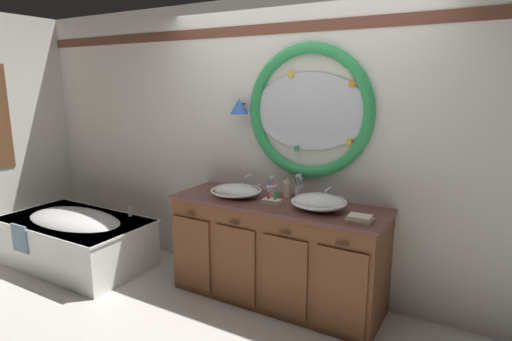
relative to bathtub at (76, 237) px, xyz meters
name	(u,v)px	position (x,y,z in m)	size (l,w,h in m)	color
ground_plane	(260,311)	(2.12, 0.16, -0.30)	(14.00, 14.00, 0.00)	silver
back_wall_assembly	(294,144)	(2.13, 0.74, 1.03)	(6.40, 0.26, 2.60)	silver
vanity_counter	(276,251)	(2.13, 0.41, 0.14)	(1.86, 0.63, 0.89)	brown
bathtub	(76,237)	(0.00, 0.00, 0.00)	(1.57, 0.87, 0.60)	white
sink_basin_left	(236,191)	(1.74, 0.39, 0.64)	(0.45, 0.45, 0.11)	white
sink_basin_right	(319,202)	(2.52, 0.39, 0.65)	(0.44, 0.44, 0.13)	white
faucet_set_left	(250,184)	(1.74, 0.63, 0.64)	(0.23, 0.12, 0.16)	silver
faucet_set_right	(330,196)	(2.52, 0.63, 0.64)	(0.23, 0.15, 0.14)	silver
toothbrush_holder_left	(272,191)	(2.04, 0.50, 0.64)	(0.09, 0.09, 0.20)	white
toothbrush_holder_right	(299,191)	(2.25, 0.61, 0.65)	(0.08, 0.08, 0.22)	white
soap_dispenser	(287,189)	(2.13, 0.61, 0.66)	(0.07, 0.07, 0.16)	#EFE5C6
folded_hand_towel	(360,219)	(2.88, 0.27, 0.61)	(0.18, 0.13, 0.05)	beige
toiletry_basket	(272,201)	(2.12, 0.34, 0.61)	(0.15, 0.09, 0.11)	beige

